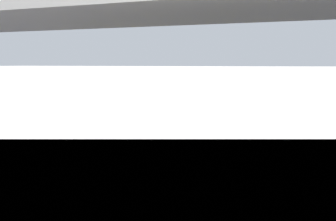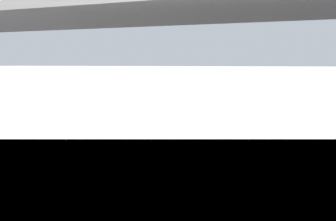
# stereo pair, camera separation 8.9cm
# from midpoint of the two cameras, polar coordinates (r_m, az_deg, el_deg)

# --- Properties ---
(ground) EXTENTS (80.00, 80.00, 0.00)m
(ground) POSITION_cam_midpoint_polar(r_m,az_deg,el_deg) (16.85, -3.01, -5.33)
(ground) COLOR #38383D
(city_bus) EXTENTS (11.54, 2.85, 3.15)m
(city_bus) POSITION_cam_midpoint_polar(r_m,az_deg,el_deg) (16.42, -1.26, 1.00)
(city_bus) COLOR yellow
(city_bus) RESTS_ON ground
(pedestrian) EXTENTS (0.38, 0.38, 1.79)m
(pedestrian) POSITION_cam_midpoint_polar(r_m,az_deg,el_deg) (21.01, -5.89, 0.01)
(pedestrian) COLOR #2D2D38
(pedestrian) RESTS_ON ground
(traffic_sign) EXTENTS (0.08, 0.60, 2.80)m
(traffic_sign) POSITION_cam_midpoint_polar(r_m,az_deg,el_deg) (19.87, 10.52, 2.29)
(traffic_sign) COLOR slate
(traffic_sign) RESTS_ON ground
(lane_dash_leftmost) EXTENTS (2.00, 0.20, 0.01)m
(lane_dash_leftmost) POSITION_cam_midpoint_polar(r_m,az_deg,el_deg) (18.70, 11.59, -4.04)
(lane_dash_leftmost) COLOR silver
(lane_dash_leftmost) RESTS_ON ground
(lane_dash_left) EXTENTS (2.00, 0.20, 0.01)m
(lane_dash_left) POSITION_cam_midpoint_polar(r_m,az_deg,el_deg) (19.43, -0.25, -3.35)
(lane_dash_left) COLOR silver
(lane_dash_left) RESTS_ON ground
(lane_dash_centre) EXTENTS (2.00, 0.20, 0.01)m
(lane_dash_centre) POSITION_cam_midpoint_polar(r_m,az_deg,el_deg) (20.92, -10.81, -2.61)
(lane_dash_centre) COLOR silver
(lane_dash_centre) RESTS_ON ground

